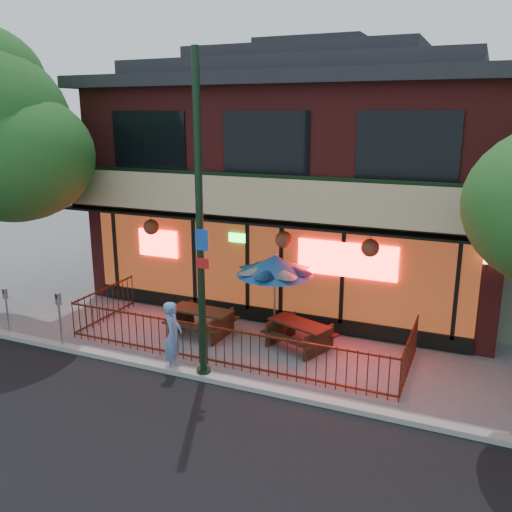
{
  "coord_description": "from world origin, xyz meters",
  "views": [
    {
      "loc": [
        5.46,
        -10.1,
        5.72
      ],
      "look_at": [
        0.24,
        2.0,
        2.25
      ],
      "focal_mm": 38.0,
      "sensor_mm": 36.0,
      "label": 1
    }
  ],
  "objects_px": {
    "patio_umbrella": "(275,265)",
    "pedestrian": "(173,336)",
    "parking_meter_far": "(6,304)",
    "picnic_table_left": "(201,318)",
    "street_light": "(200,240)",
    "parking_meter_near": "(59,311)",
    "picnic_table_right": "(299,331)"
  },
  "relations": [
    {
      "from": "picnic_table_left",
      "to": "pedestrian",
      "type": "distance_m",
      "value": 2.14
    },
    {
      "from": "picnic_table_left",
      "to": "parking_meter_far",
      "type": "xyz_separation_m",
      "value": [
        -4.63,
        -2.11,
        0.43
      ]
    },
    {
      "from": "picnic_table_left",
      "to": "parking_meter_far",
      "type": "relative_size",
      "value": 1.31
    },
    {
      "from": "parking_meter_near",
      "to": "parking_meter_far",
      "type": "xyz_separation_m",
      "value": [
        -1.87,
        0.08,
        -0.11
      ]
    },
    {
      "from": "street_light",
      "to": "picnic_table_right",
      "type": "bearing_deg",
      "value": 58.06
    },
    {
      "from": "parking_meter_near",
      "to": "pedestrian",
      "type": "bearing_deg",
      "value": 2.34
    },
    {
      "from": "street_light",
      "to": "parking_meter_far",
      "type": "distance_m",
      "value": 6.27
    },
    {
      "from": "picnic_table_right",
      "to": "parking_meter_near",
      "type": "height_order",
      "value": "parking_meter_near"
    },
    {
      "from": "picnic_table_left",
      "to": "parking_meter_near",
      "type": "bearing_deg",
      "value": -141.52
    },
    {
      "from": "parking_meter_far",
      "to": "pedestrian",
      "type": "bearing_deg",
      "value": 0.57
    },
    {
      "from": "patio_umbrella",
      "to": "street_light",
      "type": "bearing_deg",
      "value": -102.11
    },
    {
      "from": "parking_meter_far",
      "to": "picnic_table_left",
      "type": "bearing_deg",
      "value": 24.54
    },
    {
      "from": "street_light",
      "to": "parking_meter_near",
      "type": "bearing_deg",
      "value": -178.89
    },
    {
      "from": "picnic_table_right",
      "to": "parking_meter_far",
      "type": "bearing_deg",
      "value": -162.29
    },
    {
      "from": "patio_umbrella",
      "to": "pedestrian",
      "type": "height_order",
      "value": "patio_umbrella"
    },
    {
      "from": "street_light",
      "to": "parking_meter_near",
      "type": "relative_size",
      "value": 4.73
    },
    {
      "from": "picnic_table_left",
      "to": "picnic_table_right",
      "type": "relative_size",
      "value": 0.91
    },
    {
      "from": "parking_meter_far",
      "to": "parking_meter_near",
      "type": "bearing_deg",
      "value": -2.45
    },
    {
      "from": "patio_umbrella",
      "to": "pedestrian",
      "type": "relative_size",
      "value": 1.38
    },
    {
      "from": "street_light",
      "to": "patio_umbrella",
      "type": "relative_size",
      "value": 3.07
    },
    {
      "from": "patio_umbrella",
      "to": "parking_meter_far",
      "type": "xyz_separation_m",
      "value": [
        -6.45,
        -2.8,
        -1.05
      ]
    },
    {
      "from": "parking_meter_near",
      "to": "picnic_table_right",
      "type": "bearing_deg",
      "value": 23.93
    },
    {
      "from": "picnic_table_left",
      "to": "street_light",
      "type": "bearing_deg",
      "value": -60.0
    },
    {
      "from": "patio_umbrella",
      "to": "picnic_table_left",
      "type": "bearing_deg",
      "value": -159.38
    },
    {
      "from": "street_light",
      "to": "picnic_table_right",
      "type": "distance_m",
      "value": 3.86
    },
    {
      "from": "picnic_table_right",
      "to": "parking_meter_far",
      "type": "distance_m",
      "value": 7.69
    },
    {
      "from": "picnic_table_right",
      "to": "parking_meter_far",
      "type": "relative_size",
      "value": 1.44
    },
    {
      "from": "picnic_table_left",
      "to": "picnic_table_right",
      "type": "height_order",
      "value": "picnic_table_left"
    },
    {
      "from": "picnic_table_left",
      "to": "picnic_table_right",
      "type": "bearing_deg",
      "value": 4.7
    },
    {
      "from": "picnic_table_right",
      "to": "parking_meter_far",
      "type": "xyz_separation_m",
      "value": [
        -7.31,
        -2.33,
        0.45
      ]
    },
    {
      "from": "patio_umbrella",
      "to": "parking_meter_far",
      "type": "height_order",
      "value": "patio_umbrella"
    },
    {
      "from": "patio_umbrella",
      "to": "parking_meter_near",
      "type": "xyz_separation_m",
      "value": [
        -4.58,
        -2.88,
        -0.94
      ]
    }
  ]
}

